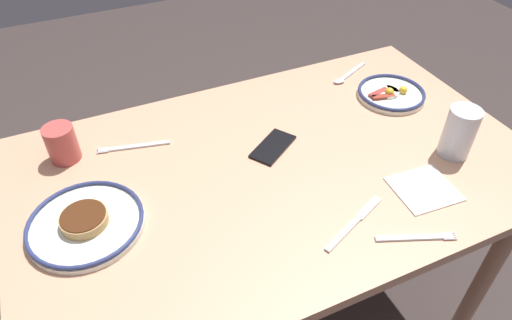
% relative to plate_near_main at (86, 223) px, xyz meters
% --- Properties ---
extents(ground_plane, '(6.00, 6.00, 0.00)m').
position_rel_plate_near_main_xyz_m(ground_plane, '(-0.50, -0.01, -0.75)').
color(ground_plane, '#3B312F').
extents(dining_table, '(1.38, 0.85, 0.74)m').
position_rel_plate_near_main_xyz_m(dining_table, '(-0.50, -0.01, -0.10)').
color(dining_table, tan).
rests_on(dining_table, ground_plane).
extents(plate_near_main, '(0.27, 0.27, 0.04)m').
position_rel_plate_near_main_xyz_m(plate_near_main, '(0.00, 0.00, 0.00)').
color(plate_near_main, white).
rests_on(plate_near_main, dining_table).
extents(plate_center_pancakes, '(0.21, 0.21, 0.04)m').
position_rel_plate_near_main_xyz_m(plate_center_pancakes, '(-0.98, -0.15, -0.00)').
color(plate_center_pancakes, silver).
rests_on(plate_center_pancakes, dining_table).
extents(coffee_mug, '(0.08, 0.12, 0.10)m').
position_rel_plate_near_main_xyz_m(coffee_mug, '(0.01, -0.28, 0.04)').
color(coffee_mug, '#BF4C47').
rests_on(coffee_mug, dining_table).
extents(drinking_glass, '(0.08, 0.08, 0.14)m').
position_rel_plate_near_main_xyz_m(drinking_glass, '(-0.96, 0.14, 0.05)').
color(drinking_glass, silver).
rests_on(drinking_glass, dining_table).
extents(cell_phone, '(0.16, 0.14, 0.01)m').
position_rel_plate_near_main_xyz_m(cell_phone, '(-0.52, -0.08, -0.01)').
color(cell_phone, black).
rests_on(cell_phone, dining_table).
extents(paper_napkin, '(0.16, 0.15, 0.00)m').
position_rel_plate_near_main_xyz_m(paper_napkin, '(-0.80, 0.23, -0.01)').
color(paper_napkin, white).
rests_on(paper_napkin, dining_table).
extents(fork_near, '(0.18, 0.08, 0.01)m').
position_rel_plate_near_main_xyz_m(fork_near, '(-0.68, 0.34, -0.01)').
color(fork_near, silver).
rests_on(fork_near, dining_table).
extents(fork_far, '(0.20, 0.06, 0.01)m').
position_rel_plate_near_main_xyz_m(fork_far, '(-0.16, -0.24, -0.01)').
color(fork_far, silver).
rests_on(fork_far, dining_table).
extents(butter_knife, '(0.21, 0.10, 0.01)m').
position_rel_plate_near_main_xyz_m(butter_knife, '(-0.57, 0.25, -0.01)').
color(butter_knife, silver).
rests_on(butter_knife, dining_table).
extents(tea_spoon, '(0.17, 0.09, 0.01)m').
position_rel_plate_near_main_xyz_m(tea_spoon, '(-0.91, -0.32, -0.01)').
color(tea_spoon, silver).
rests_on(tea_spoon, dining_table).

